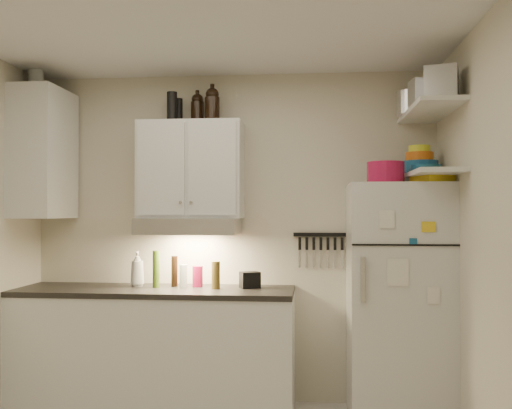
{
  "coord_description": "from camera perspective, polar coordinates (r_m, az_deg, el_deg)",
  "views": [
    {
      "loc": [
        0.64,
        -3.02,
        1.5
      ],
      "look_at": [
        0.25,
        0.9,
        1.55
      ],
      "focal_mm": 40.0,
      "sensor_mm": 36.0,
      "label": 1
    }
  ],
  "objects": [
    {
      "name": "side_jar",
      "position": [
        4.85,
        -21.14,
        11.53
      ],
      "size": [
        0.14,
        0.14,
        0.15
      ],
      "primitive_type": "cylinder",
      "rotation": [
        0.0,
        0.0,
        -0.23
      ],
      "color": "silver",
      "rests_on": "side_cabinet"
    },
    {
      "name": "bowl_teal",
      "position": [
        4.39,
        16.15,
        3.55
      ],
      "size": [
        0.25,
        0.25,
        0.1
      ],
      "primitive_type": "cylinder",
      "color": "#16537E",
      "rests_on": "shelf_lo"
    },
    {
      "name": "plates",
      "position": [
        4.2,
        16.61,
        3.42
      ],
      "size": [
        0.26,
        0.26,
        0.05
      ],
      "primitive_type": "cylinder",
      "rotation": [
        0.0,
        0.0,
        0.23
      ],
      "color": "#16537E",
      "rests_on": "shelf_lo"
    },
    {
      "name": "tin_b",
      "position": [
        3.88,
        18.06,
        11.45
      ],
      "size": [
        0.25,
        0.25,
        0.2
      ],
      "primitive_type": "cube",
      "rotation": [
        0.0,
        0.0,
        -0.3
      ],
      "color": "#AAAAAD",
      "rests_on": "shelf_hi"
    },
    {
      "name": "thermos_b",
      "position": [
        4.53,
        -8.4,
        9.64
      ],
      "size": [
        0.1,
        0.1,
        0.23
      ],
      "primitive_type": "cylinder",
      "rotation": [
        0.0,
        0.0,
        0.32
      ],
      "color": "black",
      "rests_on": "upper_cabinet"
    },
    {
      "name": "growler_a",
      "position": [
        4.6,
        -5.89,
        9.56
      ],
      "size": [
        0.13,
        0.13,
        0.24
      ],
      "primitive_type": null,
      "rotation": [
        0.0,
        0.0,
        -0.3
      ],
      "color": "black",
      "rests_on": "upper_cabinet"
    },
    {
      "name": "knife_strip",
      "position": [
        4.51,
        6.44,
        -3.02
      ],
      "size": [
        0.42,
        0.02,
        0.03
      ],
      "primitive_type": "cube",
      "color": "black",
      "rests_on": "back_wall"
    },
    {
      "name": "spice_jar",
      "position": [
        4.15,
        14.25,
        2.65
      ],
      "size": [
        0.06,
        0.06,
        0.09
      ],
      "primitive_type": "cylinder",
      "rotation": [
        0.0,
        0.0,
        -0.21
      ],
      "color": "silver",
      "rests_on": "fridge"
    },
    {
      "name": "thermos_a",
      "position": [
        4.62,
        -7.78,
        9.23
      ],
      "size": [
        0.08,
        0.08,
        0.2
      ],
      "primitive_type": "cylinder",
      "rotation": [
        0.0,
        0.0,
        0.1
      ],
      "color": "black",
      "rests_on": "upper_cabinet"
    },
    {
      "name": "soap_bottle",
      "position": [
        4.55,
        -11.78,
        -6.12
      ],
      "size": [
        0.12,
        0.13,
        0.3
      ],
      "primitive_type": "imported",
      "rotation": [
        0.0,
        0.0,
        0.06
      ],
      "color": "silver",
      "rests_on": "countertop"
    },
    {
      "name": "caddy",
      "position": [
        4.37,
        -0.61,
        -7.55
      ],
      "size": [
        0.17,
        0.15,
        0.12
      ],
      "primitive_type": "cube",
      "rotation": [
        0.0,
        0.0,
        0.43
      ],
      "color": "black",
      "rests_on": "countertop"
    },
    {
      "name": "bowl_orange",
      "position": [
        4.37,
        16.03,
        4.63
      ],
      "size": [
        0.2,
        0.2,
        0.06
      ],
      "primitive_type": "cylinder",
      "color": "#D46213",
      "rests_on": "bowl_teal"
    },
    {
      "name": "right_wall",
      "position": [
        3.18,
        23.49,
        -4.25
      ],
      "size": [
        0.02,
        3.0,
        2.6
      ],
      "primitive_type": "cube",
      "color": "beige",
      "rests_on": "ground"
    },
    {
      "name": "dutch_oven",
      "position": [
        4.12,
        12.84,
        3.12
      ],
      "size": [
        0.3,
        0.3,
        0.15
      ],
      "primitive_type": "cylinder",
      "rotation": [
        0.0,
        0.0,
        0.17
      ],
      "color": "#A2123F",
      "rests_on": "fridge"
    },
    {
      "name": "base_cabinet",
      "position": [
        4.51,
        -10.1,
        -14.31
      ],
      "size": [
        2.1,
        0.6,
        0.88
      ],
      "primitive_type": "cube",
      "color": "silver",
      "rests_on": "floor"
    },
    {
      "name": "countertop",
      "position": [
        4.43,
        -10.08,
        -8.51
      ],
      "size": [
        2.1,
        0.62,
        0.04
      ],
      "primitive_type": "cube",
      "color": "black",
      "rests_on": "base_cabinet"
    },
    {
      "name": "growler_b",
      "position": [
        4.51,
        -4.4,
        9.96
      ],
      "size": [
        0.12,
        0.12,
        0.27
      ],
      "primitive_type": null,
      "rotation": [
        0.0,
        0.0,
        0.05
      ],
      "color": "black",
      "rests_on": "upper_cabinet"
    },
    {
      "name": "oil_bottle",
      "position": [
        4.45,
        -9.95,
        -6.38
      ],
      "size": [
        0.06,
        0.06,
        0.28
      ],
      "primitive_type": "cylinder",
      "rotation": [
        0.0,
        0.0,
        0.21
      ],
      "color": "#3A5715",
      "rests_on": "countertop"
    },
    {
      "name": "red_jar",
      "position": [
        4.46,
        -5.86,
        -7.17
      ],
      "size": [
        0.11,
        0.11,
        0.16
      ],
      "primitive_type": "cylinder",
      "rotation": [
        0.0,
        0.0,
        0.43
      ],
      "color": "#A2123F",
      "rests_on": "countertop"
    },
    {
      "name": "upper_cabinet",
      "position": [
        4.47,
        -6.49,
        3.44
      ],
      "size": [
        0.8,
        0.33,
        0.75
      ],
      "primitive_type": "cube",
      "color": "silver",
      "rests_on": "back_wall"
    },
    {
      "name": "book_stack",
      "position": [
        4.09,
        17.19,
        2.71
      ],
      "size": [
        0.29,
        0.31,
        0.09
      ],
      "primitive_type": "cube",
      "rotation": [
        0.0,
        0.0,
        0.39
      ],
      "color": "yellow",
      "rests_on": "fridge"
    },
    {
      "name": "clear_bottle",
      "position": [
        4.43,
        -7.26,
        -7.12
      ],
      "size": [
        0.08,
        0.08,
        0.17
      ],
      "primitive_type": "cylinder",
      "rotation": [
        0.0,
        0.0,
        -0.42
      ],
      "color": "silver",
      "rests_on": "countertop"
    },
    {
      "name": "stock_pot",
      "position": [
        4.42,
        15.36,
        9.73
      ],
      "size": [
        0.26,
        0.26,
        0.17
      ],
      "primitive_type": "cylinder",
      "rotation": [
        0.0,
        0.0,
        -0.1
      ],
      "color": "silver",
      "rests_on": "shelf_hi"
    },
    {
      "name": "fridge",
      "position": [
        4.28,
        14.0,
        -9.45
      ],
      "size": [
        0.7,
        0.68,
        1.7
      ],
      "primitive_type": "cube",
      "color": "silver",
      "rests_on": "floor"
    },
    {
      "name": "side_cabinet",
      "position": [
        4.73,
        -20.47,
        4.78
      ],
      "size": [
        0.33,
        0.55,
        1.0
      ],
      "primitive_type": "cube",
      "color": "silver",
      "rests_on": "left_wall"
    },
    {
      "name": "range_hood",
      "position": [
        4.4,
        -6.68,
        -2.16
      ],
      "size": [
        0.76,
        0.46,
        0.12
      ],
      "primitive_type": "cube",
      "color": "silver",
      "rests_on": "back_wall"
    },
    {
      "name": "back_wall",
      "position": [
        4.58,
        -2.37,
        -3.24
      ],
      "size": [
        3.2,
        0.02,
        2.6
      ],
      "primitive_type": "cube",
      "color": "beige",
      "rests_on": "ground"
    },
    {
      "name": "bowl_yellow",
      "position": [
        4.38,
        16.03,
        5.35
      ],
      "size": [
        0.16,
        0.16,
        0.05
      ],
      "primitive_type": "cylinder",
      "color": "yellow",
      "rests_on": "bowl_orange"
    },
    {
      "name": "vinegar_bottle",
      "position": [
        4.49,
        -8.15,
        -6.62
      ],
      "size": [
        0.06,
        0.06,
        0.24
      ],
      "primitive_type": "cylinder",
      "rotation": [
        0.0,
        0.0,
        -0.24
      ],
      "color": "black",
      "rests_on": "countertop"
    },
    {
      "name": "tin_a",
      "position": [
        4.08,
        16.44,
        10.65
      ],
      "size": [
        0.2,
        0.18,
        0.17
      ],
      "primitive_type": "cube",
      "rotation": [
        0.0,
        0.0,
        0.15
      ],
      "color": "#AAAAAD",
      "rests_on": "shelf_hi"
    },
    {
      "name": "shelf_hi",
      "position": [
        4.19,
        16.95,
        8.92
      ],
      "size": [
        0.3,
        0.95,
        0.03
      ],
      "primitive_type": "cube",
      "color": "silver",
      "rests_on": "right_wall"
    },
    {
      "name": "ceiling",
      "position": [
        3.28,
        -6.23,
        19.05
      ],
      "size": [
        3.2,
        3.0,
        0.02
      ],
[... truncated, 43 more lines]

